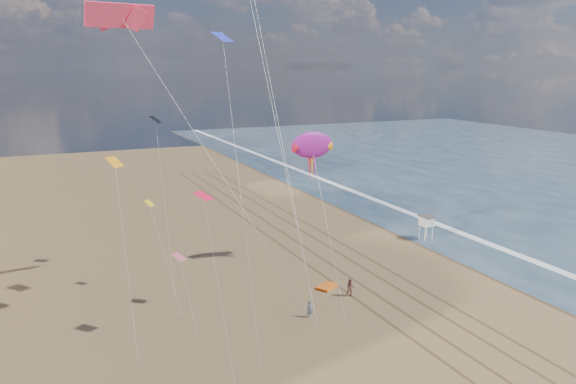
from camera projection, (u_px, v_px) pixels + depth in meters
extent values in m
plane|color=#42301E|center=(400.00, 222.00, 81.32)|extent=(260.00, 260.00, 0.00)
plane|color=white|center=(424.00, 219.00, 82.99)|extent=(260.00, 260.00, 0.00)
cube|color=brown|center=(305.00, 263.00, 64.35)|extent=(0.28, 120.00, 0.01)
cube|color=brown|center=(324.00, 260.00, 65.31)|extent=(0.28, 120.00, 0.01)
cube|color=brown|center=(345.00, 256.00, 66.43)|extent=(0.28, 120.00, 0.01)
cube|color=brown|center=(361.00, 254.00, 67.30)|extent=(0.28, 120.00, 0.01)
cylinder|color=silver|center=(425.00, 234.00, 72.21)|extent=(0.12, 0.12, 1.75)
cylinder|color=silver|center=(432.00, 233.00, 72.68)|extent=(0.12, 0.12, 1.75)
cylinder|color=silver|center=(419.00, 232.00, 73.25)|extent=(0.12, 0.12, 1.75)
cylinder|color=silver|center=(427.00, 231.00, 73.72)|extent=(0.12, 0.12, 1.75)
cube|color=silver|center=(426.00, 225.00, 72.74)|extent=(1.56, 1.56, 0.12)
cube|color=silver|center=(426.00, 221.00, 72.62)|extent=(1.46, 1.46, 1.07)
cube|color=#473D38|center=(427.00, 216.00, 72.48)|extent=(1.75, 1.75, 0.10)
cube|color=orange|center=(327.00, 287.00, 57.02)|extent=(2.62, 2.37, 0.25)
ellipsoid|color=#93168A|center=(312.00, 145.00, 61.96)|extent=(4.71, 0.88, 2.80)
cone|color=red|center=(298.00, 148.00, 61.34)|extent=(1.26, 1.05, 1.05)
cone|color=orange|center=(326.00, 146.00, 62.68)|extent=(1.26, 1.05, 1.05)
cylinder|color=silver|center=(327.00, 228.00, 56.01)|extent=(0.03, 0.03, 20.02)
imported|color=slate|center=(310.00, 309.00, 50.13)|extent=(0.59, 0.39, 1.59)
imported|color=brown|center=(350.00, 288.00, 54.74)|extent=(1.09, 1.01, 1.80)
cube|color=#FA375C|center=(120.00, 16.00, 38.74)|extent=(4.88, 1.63, 1.67)
plane|color=#D25267|center=(179.00, 257.00, 52.05)|extent=(1.62, 1.61, 0.60)
plane|color=#EE163F|center=(203.00, 196.00, 43.70)|extent=(1.96, 1.94, 0.49)
plane|color=yellow|center=(149.00, 203.00, 54.90)|extent=(1.21, 1.18, 0.55)
plane|color=orange|center=(115.00, 162.00, 47.51)|extent=(1.83, 1.77, 0.81)
plane|color=#2835D8|center=(222.00, 37.00, 47.91)|extent=(2.24, 2.14, 0.87)
plane|color=black|center=(155.00, 119.00, 58.88)|extent=(1.59, 1.64, 0.71)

